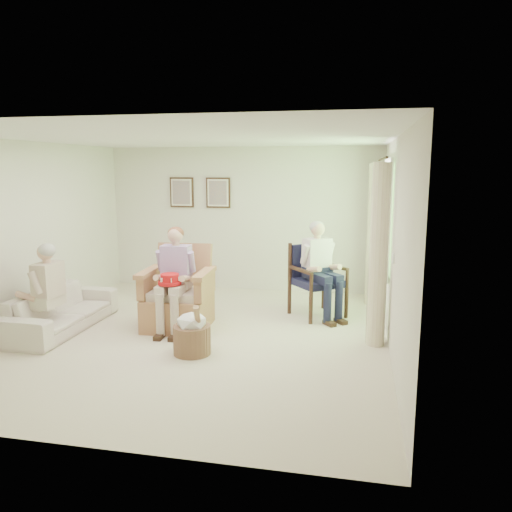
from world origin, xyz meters
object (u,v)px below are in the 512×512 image
sofa (61,310)px  hatbox (192,333)px  person_wicker (174,271)px  person_dark (318,262)px  person_sofa (44,287)px  red_hat (170,280)px  wicker_armchair (179,301)px  wood_armchair (318,277)px

sofa → hatbox: 2.16m
sofa → person_wicker: size_ratio=1.36×
person_dark → person_sofa: (-3.45, -1.62, -0.15)m
person_wicker → person_dark: (1.88, 0.99, 0.01)m
person_sofa → hatbox: 2.15m
sofa → red_hat: bearing=-86.5°
person_dark → hatbox: bearing=-165.8°
wicker_armchair → wood_armchair: size_ratio=1.08×
wicker_armchair → person_sofa: person_sofa is taller
person_wicker → person_dark: 2.13m
wood_armchair → person_wicker: 2.23m
person_wicker → red_hat: (0.01, -0.20, -0.08)m
person_wicker → red_hat: person_wicker is taller
wood_armchair → person_sofa: person_sofa is taller
person_sofa → hatbox: size_ratio=1.84×
sofa → person_sofa: 0.53m
person_dark → hatbox: person_dark is taller
person_dark → person_sofa: 3.82m
wood_armchair → person_sofa: bearing=168.6°
person_sofa → hatbox: (2.10, -0.19, -0.43)m
sofa → person_wicker: bearing=-79.3°
wood_armchair → red_hat: (-1.87, -1.37, 0.17)m
person_dark → wood_armchair: bearing=51.0°
wicker_armchair → sofa: 1.64m
red_hat → wood_armchair: bearing=36.1°
wood_armchair → person_sofa: (-3.45, -1.80, 0.10)m
wood_armchair → red_hat: bearing=177.2°
sofa → person_wicker: person_wicker is taller
wood_armchair → person_dark: person_dark is taller
person_wicker → red_hat: size_ratio=4.51×
person_wicker → hatbox: 1.13m
red_hat → person_wicker: bearing=93.5°
wicker_armchair → wood_armchair: 2.15m
person_sofa → red_hat: 1.64m
wood_armchair → person_wicker: person_wicker is taller
person_wicker → person_sofa: bearing=-160.7°
hatbox → wicker_armchair: bearing=118.3°
hatbox → person_sofa: bearing=174.9°
wicker_armchair → wood_armchair: bearing=25.6°
wicker_armchair → person_wicker: (0.00, -0.15, 0.47)m
person_sofa → wood_armchair: bearing=119.5°
sofa → red_hat: red_hat is taller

